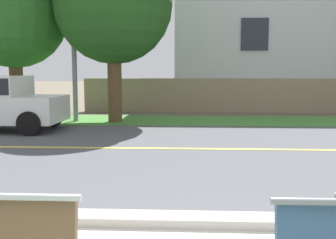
# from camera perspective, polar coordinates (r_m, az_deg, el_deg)

# --- Properties ---
(ground_plane) EXTENTS (140.00, 140.00, 0.00)m
(ground_plane) POSITION_cam_1_polar(r_m,az_deg,el_deg) (9.71, 2.48, -2.68)
(ground_plane) COLOR #665B4C
(curb_edge) EXTENTS (44.00, 0.30, 0.11)m
(curb_edge) POSITION_cam_1_polar(r_m,az_deg,el_deg) (4.22, 1.93, -14.68)
(curb_edge) COLOR #ADA89E
(curb_edge) RESTS_ON ground_plane
(street_asphalt) EXTENTS (52.00, 8.00, 0.01)m
(street_asphalt) POSITION_cam_1_polar(r_m,az_deg,el_deg) (8.24, 2.41, -4.37)
(street_asphalt) COLOR #515156
(street_asphalt) RESTS_ON ground_plane
(road_centre_line) EXTENTS (48.00, 0.14, 0.01)m
(road_centre_line) POSITION_cam_1_polar(r_m,az_deg,el_deg) (8.23, 2.41, -4.34)
(road_centre_line) COLOR #E0CC4C
(road_centre_line) RESTS_ON ground_plane
(far_verge_grass) EXTENTS (48.00, 2.80, 0.02)m
(far_verge_grass) POSITION_cam_1_polar(r_m,az_deg,el_deg) (13.17, 2.59, -0.13)
(far_verge_grass) COLOR #478438
(far_verge_grass) RESTS_ON ground_plane
(shade_tree_far_left) EXTENTS (3.58, 3.58, 5.91)m
(shade_tree_far_left) POSITION_cam_1_polar(r_m,az_deg,el_deg) (14.21, -21.68, 15.39)
(shade_tree_far_left) COLOR brown
(shade_tree_far_left) RESTS_ON ground_plane
(garden_wall) EXTENTS (13.00, 0.36, 1.40)m
(garden_wall) POSITION_cam_1_polar(r_m,az_deg,el_deg) (16.23, 10.66, 3.53)
(garden_wall) COLOR gray
(garden_wall) RESTS_ON ground_plane
(house_across_street) EXTENTS (12.76, 6.91, 6.38)m
(house_across_street) POSITION_cam_1_polar(r_m,az_deg,el_deg) (20.06, 18.76, 11.14)
(house_across_street) COLOR #B7BCC1
(house_across_street) RESTS_ON ground_plane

